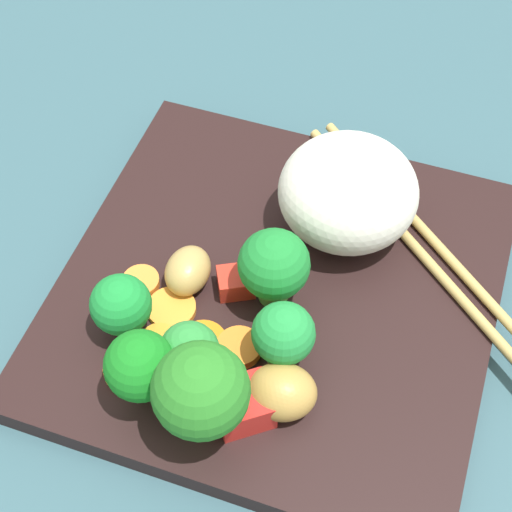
{
  "coord_description": "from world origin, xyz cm",
  "views": [
    {
      "loc": [
        7.59,
        -27.15,
        42.72
      ],
      "look_at": [
        -1.56,
        0.42,
        3.6
      ],
      "focal_mm": 57.03,
      "sensor_mm": 36.0,
      "label": 1
    }
  ],
  "objects_px": {
    "broccoli_floret_5": "(275,267)",
    "carrot_slice_2": "(172,308)",
    "chopstick_pair": "(430,250)",
    "rice_mound": "(348,192)",
    "square_plate": "(278,294)"
  },
  "relations": [
    {
      "from": "rice_mound",
      "to": "chopstick_pair",
      "type": "height_order",
      "value": "rice_mound"
    },
    {
      "from": "broccoli_floret_5",
      "to": "chopstick_pair",
      "type": "relative_size",
      "value": 0.3
    },
    {
      "from": "square_plate",
      "to": "chopstick_pair",
      "type": "height_order",
      "value": "chopstick_pair"
    },
    {
      "from": "rice_mound",
      "to": "chopstick_pair",
      "type": "distance_m",
      "value": 0.06
    },
    {
      "from": "broccoli_floret_5",
      "to": "chopstick_pair",
      "type": "xyz_separation_m",
      "value": [
        0.08,
        0.07,
        -0.03
      ]
    },
    {
      "from": "broccoli_floret_5",
      "to": "carrot_slice_2",
      "type": "distance_m",
      "value": 0.07
    },
    {
      "from": "square_plate",
      "to": "carrot_slice_2",
      "type": "relative_size",
      "value": 8.93
    },
    {
      "from": "rice_mound",
      "to": "carrot_slice_2",
      "type": "distance_m",
      "value": 0.13
    },
    {
      "from": "square_plate",
      "to": "chopstick_pair",
      "type": "distance_m",
      "value": 0.1
    },
    {
      "from": "broccoli_floret_5",
      "to": "carrot_slice_2",
      "type": "height_order",
      "value": "broccoli_floret_5"
    },
    {
      "from": "square_plate",
      "to": "broccoli_floret_5",
      "type": "distance_m",
      "value": 0.04
    },
    {
      "from": "rice_mound",
      "to": "carrot_slice_2",
      "type": "relative_size",
      "value": 2.97
    },
    {
      "from": "square_plate",
      "to": "carrot_slice_2",
      "type": "height_order",
      "value": "carrot_slice_2"
    },
    {
      "from": "rice_mound",
      "to": "carrot_slice_2",
      "type": "height_order",
      "value": "rice_mound"
    },
    {
      "from": "rice_mound",
      "to": "carrot_slice_2",
      "type": "xyz_separation_m",
      "value": [
        -0.08,
        -0.1,
        -0.03
      ]
    }
  ]
}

